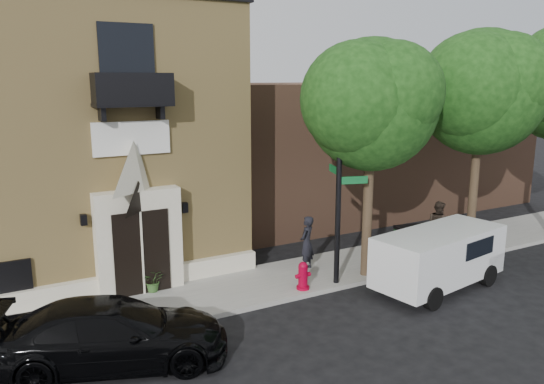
{
  "coord_description": "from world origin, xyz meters",
  "views": [
    {
      "loc": [
        -4.93,
        -12.87,
        6.66
      ],
      "look_at": [
        3.26,
        2.0,
        2.99
      ],
      "focal_mm": 35.0,
      "sensor_mm": 36.0,
      "label": 1
    }
  ],
  "objects_px": {
    "pedestrian_near": "(307,243)",
    "pedestrian_far": "(438,225)",
    "dumpster": "(422,243)",
    "cargo_van": "(442,256)",
    "street_sign": "(339,183)",
    "fire_hydrant": "(303,276)",
    "black_sedan": "(113,333)"
  },
  "relations": [
    {
      "from": "cargo_van",
      "to": "pedestrian_near",
      "type": "distance_m",
      "value": 4.45
    },
    {
      "from": "cargo_van",
      "to": "fire_hydrant",
      "type": "distance_m",
      "value": 4.56
    },
    {
      "from": "cargo_van",
      "to": "dumpster",
      "type": "bearing_deg",
      "value": 51.4
    },
    {
      "from": "street_sign",
      "to": "cargo_van",
      "type": "bearing_deg",
      "value": -12.43
    },
    {
      "from": "fire_hydrant",
      "to": "pedestrian_far",
      "type": "xyz_separation_m",
      "value": [
        6.77,
        0.96,
        0.5
      ]
    },
    {
      "from": "dumpster",
      "to": "pedestrian_near",
      "type": "relative_size",
      "value": 1.07
    },
    {
      "from": "street_sign",
      "to": "pedestrian_near",
      "type": "height_order",
      "value": "street_sign"
    },
    {
      "from": "black_sedan",
      "to": "street_sign",
      "type": "distance_m",
      "value": 8.0
    },
    {
      "from": "fire_hydrant",
      "to": "dumpster",
      "type": "bearing_deg",
      "value": 3.54
    },
    {
      "from": "black_sedan",
      "to": "cargo_van",
      "type": "relative_size",
      "value": 1.09
    },
    {
      "from": "black_sedan",
      "to": "dumpster",
      "type": "xyz_separation_m",
      "value": [
        11.5,
        1.73,
        -0.02
      ]
    },
    {
      "from": "dumpster",
      "to": "cargo_van",
      "type": "bearing_deg",
      "value": -107.94
    },
    {
      "from": "street_sign",
      "to": "pedestrian_near",
      "type": "bearing_deg",
      "value": 115.87
    },
    {
      "from": "black_sedan",
      "to": "pedestrian_far",
      "type": "height_order",
      "value": "pedestrian_far"
    },
    {
      "from": "black_sedan",
      "to": "dumpster",
      "type": "height_order",
      "value": "black_sedan"
    },
    {
      "from": "black_sedan",
      "to": "cargo_van",
      "type": "distance_m",
      "value": 10.37
    },
    {
      "from": "cargo_van",
      "to": "pedestrian_far",
      "type": "height_order",
      "value": "pedestrian_far"
    },
    {
      "from": "pedestrian_far",
      "to": "cargo_van",
      "type": "bearing_deg",
      "value": 136.72
    },
    {
      "from": "pedestrian_near",
      "to": "pedestrian_far",
      "type": "relative_size",
      "value": 1.01
    },
    {
      "from": "street_sign",
      "to": "pedestrian_far",
      "type": "distance_m",
      "value": 6.06
    },
    {
      "from": "pedestrian_near",
      "to": "pedestrian_far",
      "type": "height_order",
      "value": "pedestrian_near"
    },
    {
      "from": "black_sedan",
      "to": "dumpster",
      "type": "relative_size",
      "value": 2.66
    },
    {
      "from": "dumpster",
      "to": "pedestrian_near",
      "type": "distance_m",
      "value": 4.45
    },
    {
      "from": "fire_hydrant",
      "to": "pedestrian_far",
      "type": "height_order",
      "value": "pedestrian_far"
    },
    {
      "from": "fire_hydrant",
      "to": "street_sign",
      "type": "bearing_deg",
      "value": -1.88
    },
    {
      "from": "dumpster",
      "to": "pedestrian_far",
      "type": "xyz_separation_m",
      "value": [
        1.42,
        0.63,
        0.32
      ]
    },
    {
      "from": "black_sedan",
      "to": "pedestrian_far",
      "type": "relative_size",
      "value": 2.87
    },
    {
      "from": "cargo_van",
      "to": "street_sign",
      "type": "relative_size",
      "value": 0.76
    },
    {
      "from": "cargo_van",
      "to": "pedestrian_far",
      "type": "relative_size",
      "value": 2.64
    },
    {
      "from": "pedestrian_near",
      "to": "pedestrian_far",
      "type": "xyz_separation_m",
      "value": [
        5.73,
        -0.47,
        -0.01
      ]
    },
    {
      "from": "black_sedan",
      "to": "pedestrian_far",
      "type": "xyz_separation_m",
      "value": [
        12.93,
        2.36,
        0.31
      ]
    },
    {
      "from": "black_sedan",
      "to": "pedestrian_far",
      "type": "distance_m",
      "value": 13.14
    }
  ]
}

